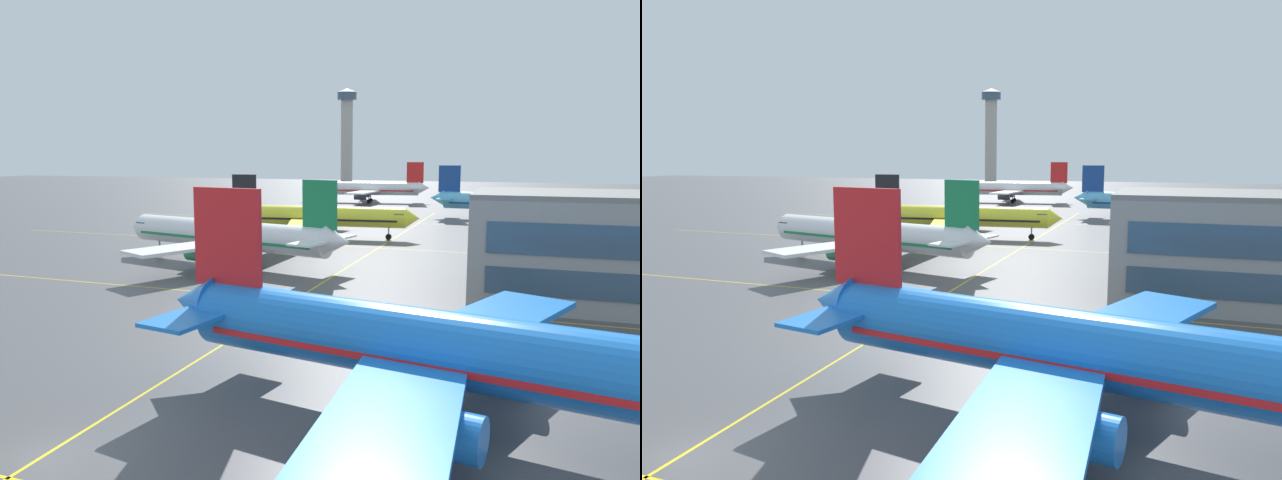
{
  "view_description": "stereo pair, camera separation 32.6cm",
  "coord_description": "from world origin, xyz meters",
  "views": [
    {
      "loc": [
        21.11,
        -20.7,
        14.17
      ],
      "look_at": [
        -1.24,
        43.6,
        4.39
      ],
      "focal_mm": 33.52,
      "sensor_mm": 36.0,
      "label": 1
    },
    {
      "loc": [
        21.42,
        -20.59,
        14.17
      ],
      "look_at": [
        -1.24,
        43.6,
        4.39
      ],
      "focal_mm": 33.52,
      "sensor_mm": 36.0,
      "label": 2
    }
  ],
  "objects": [
    {
      "name": "airliner_far_right_stand",
      "position": [
        -24.51,
        151.16,
        4.08
      ],
      "size": [
        38.39,
        32.8,
        11.94
      ],
      "color": "white",
      "rests_on": "ground"
    },
    {
      "name": "airliner_far_left_stand",
      "position": [
        18.97,
        114.46,
        4.01
      ],
      "size": [
        37.71,
        32.59,
        11.75
      ],
      "color": "#5BB7E5",
      "rests_on": "ground"
    },
    {
      "name": "airliner_front_gate",
      "position": [
        18.34,
        9.38,
        4.15
      ],
      "size": [
        38.97,
        33.2,
        12.15
      ],
      "color": "blue",
      "rests_on": "ground"
    },
    {
      "name": "ground_plane",
      "position": [
        0.0,
        0.0,
        0.0
      ],
      "size": [
        600.0,
        600.0,
        0.0
      ],
      "primitive_type": "plane",
      "color": "#4C4C4F"
    },
    {
      "name": "airliner_second_row",
      "position": [
        -15.04,
        47.59,
        3.84
      ],
      "size": [
        35.92,
        30.52,
        11.25
      ],
      "color": "white",
      "rests_on": "ground"
    },
    {
      "name": "control_tower",
      "position": [
        -55.25,
        234.93,
        24.52
      ],
      "size": [
        8.82,
        8.82,
        42.73
      ],
      "color": "#ADA89E",
      "rests_on": "ground"
    },
    {
      "name": "airliner_third_row",
      "position": [
        -12.72,
        75.14,
        3.65
      ],
      "size": [
        34.44,
        29.54,
        10.7
      ],
      "color": "yellow",
      "rests_on": "ground"
    },
    {
      "name": "taxiway_markings",
      "position": [
        0.0,
        49.8,
        0.0
      ],
      "size": [
        134.78,
        151.95,
        0.01
      ],
      "color": "yellow",
      "rests_on": "ground"
    }
  ]
}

